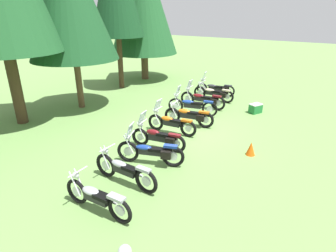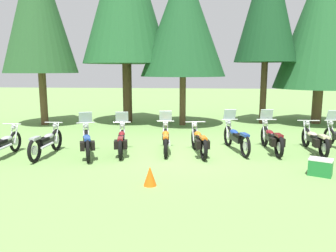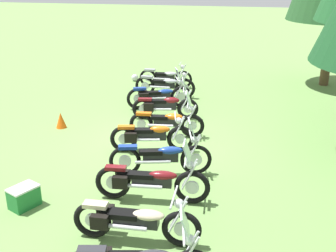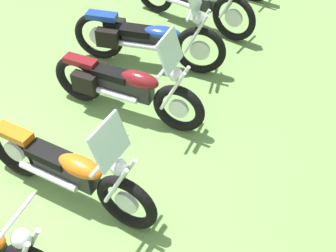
{
  "view_description": "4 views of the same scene",
  "coord_description": "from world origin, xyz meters",
  "px_view_note": "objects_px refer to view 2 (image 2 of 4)",
  "views": [
    {
      "loc": [
        -9.53,
        -5.59,
        4.73
      ],
      "look_at": [
        -1.05,
        -0.07,
        0.53
      ],
      "focal_mm": 30.14,
      "sensor_mm": 36.0,
      "label": 1
    },
    {
      "loc": [
        0.52,
        -10.88,
        2.78
      ],
      "look_at": [
        -0.48,
        0.3,
        0.88
      ],
      "focal_mm": 35.42,
      "sensor_mm": 36.0,
      "label": 2
    },
    {
      "loc": [
        10.8,
        2.38,
        4.77
      ],
      "look_at": [
        0.84,
        0.4,
        0.86
      ],
      "focal_mm": 45.78,
      "sensor_mm": 36.0,
      "label": 3
    },
    {
      "loc": [
        1.47,
        2.75,
        4.09
      ],
      "look_at": [
        -1.5,
        0.72,
        0.67
      ],
      "focal_mm": 49.11,
      "sensor_mm": 36.0,
      "label": 4
    }
  ],
  "objects_px": {
    "motorcycle_4": "(166,139)",
    "pine_tree_4": "(324,18)",
    "motorcycle_1": "(46,142)",
    "motorcycle_5": "(199,141)",
    "motorcycle_8": "(315,140)",
    "pine_tree_2": "(183,19)",
    "traffic_cone": "(150,176)",
    "picnic_cooler": "(320,167)",
    "pine_tree_0": "(38,6)",
    "motorcycle_7": "(272,138)",
    "motorcycle_2": "(87,142)",
    "pine_tree_3": "(268,0)",
    "motorcycle_6": "(236,137)",
    "motorcycle_0": "(4,144)",
    "motorcycle_3": "(122,141)"
  },
  "relations": [
    {
      "from": "motorcycle_5",
      "to": "pine_tree_3",
      "type": "bearing_deg",
      "value": -37.43
    },
    {
      "from": "motorcycle_0",
      "to": "motorcycle_6",
      "type": "xyz_separation_m",
      "value": [
        7.53,
        1.44,
        0.05
      ]
    },
    {
      "from": "motorcycle_8",
      "to": "motorcycle_0",
      "type": "bearing_deg",
      "value": 96.78
    },
    {
      "from": "motorcycle_0",
      "to": "picnic_cooler",
      "type": "bearing_deg",
      "value": -98.15
    },
    {
      "from": "pine_tree_2",
      "to": "traffic_cone",
      "type": "xyz_separation_m",
      "value": [
        -0.37,
        -9.08,
        -4.99
      ]
    },
    {
      "from": "motorcycle_3",
      "to": "pine_tree_2",
      "type": "xyz_separation_m",
      "value": [
        1.75,
        6.12,
        4.78
      ]
    },
    {
      "from": "traffic_cone",
      "to": "motorcycle_8",
      "type": "bearing_deg",
      "value": 36.1
    },
    {
      "from": "motorcycle_0",
      "to": "pine_tree_0",
      "type": "xyz_separation_m",
      "value": [
        -1.64,
        6.34,
        5.42
      ]
    },
    {
      "from": "motorcycle_2",
      "to": "pine_tree_4",
      "type": "distance_m",
      "value": 13.38
    },
    {
      "from": "motorcycle_5",
      "to": "pine_tree_2",
      "type": "relative_size",
      "value": 0.28
    },
    {
      "from": "pine_tree_4",
      "to": "traffic_cone",
      "type": "bearing_deg",
      "value": -125.72
    },
    {
      "from": "motorcycle_5",
      "to": "pine_tree_3",
      "type": "distance_m",
      "value": 9.58
    },
    {
      "from": "motorcycle_1",
      "to": "pine_tree_4",
      "type": "distance_m",
      "value": 14.42
    },
    {
      "from": "motorcycle_4",
      "to": "picnic_cooler",
      "type": "bearing_deg",
      "value": -122.19
    },
    {
      "from": "motorcycle_7",
      "to": "pine_tree_3",
      "type": "xyz_separation_m",
      "value": [
        0.86,
        6.3,
        5.74
      ]
    },
    {
      "from": "motorcycle_7",
      "to": "motorcycle_8",
      "type": "relative_size",
      "value": 1.04
    },
    {
      "from": "motorcycle_8",
      "to": "pine_tree_2",
      "type": "height_order",
      "value": "pine_tree_2"
    },
    {
      "from": "motorcycle_8",
      "to": "pine_tree_4",
      "type": "height_order",
      "value": "pine_tree_4"
    },
    {
      "from": "pine_tree_0",
      "to": "motorcycle_1",
      "type": "bearing_deg",
      "value": -64.18
    },
    {
      "from": "motorcycle_8",
      "to": "pine_tree_0",
      "type": "xyz_separation_m",
      "value": [
        -11.83,
        4.87,
        5.42
      ]
    },
    {
      "from": "pine_tree_0",
      "to": "traffic_cone",
      "type": "bearing_deg",
      "value": -52.01
    },
    {
      "from": "traffic_cone",
      "to": "motorcycle_2",
      "type": "bearing_deg",
      "value": 133.63
    },
    {
      "from": "motorcycle_4",
      "to": "motorcycle_3",
      "type": "bearing_deg",
      "value": 99.38
    },
    {
      "from": "motorcycle_0",
      "to": "motorcycle_5",
      "type": "xyz_separation_m",
      "value": [
        6.27,
        0.86,
        0.01
      ]
    },
    {
      "from": "motorcycle_2",
      "to": "motorcycle_5",
      "type": "relative_size",
      "value": 0.98
    },
    {
      "from": "motorcycle_4",
      "to": "pine_tree_4",
      "type": "xyz_separation_m",
      "value": [
        7.31,
        6.9,
        4.9
      ]
    },
    {
      "from": "motorcycle_6",
      "to": "picnic_cooler",
      "type": "distance_m",
      "value": 3.19
    },
    {
      "from": "motorcycle_3",
      "to": "motorcycle_5",
      "type": "distance_m",
      "value": 2.58
    },
    {
      "from": "motorcycle_2",
      "to": "traffic_cone",
      "type": "distance_m",
      "value": 3.51
    },
    {
      "from": "motorcycle_7",
      "to": "pine_tree_0",
      "type": "xyz_separation_m",
      "value": [
        -10.38,
        4.9,
        5.39
      ]
    },
    {
      "from": "traffic_cone",
      "to": "pine_tree_0",
      "type": "bearing_deg",
      "value": 127.99
    },
    {
      "from": "motorcycle_4",
      "to": "pine_tree_2",
      "type": "relative_size",
      "value": 0.27
    },
    {
      "from": "motorcycle_2",
      "to": "motorcycle_8",
      "type": "bearing_deg",
      "value": -101.3
    },
    {
      "from": "motorcycle_6",
      "to": "pine_tree_4",
      "type": "height_order",
      "value": "pine_tree_4"
    },
    {
      "from": "motorcycle_4",
      "to": "pine_tree_4",
      "type": "distance_m",
      "value": 11.18
    },
    {
      "from": "motorcycle_5",
      "to": "motorcycle_8",
      "type": "distance_m",
      "value": 3.97
    },
    {
      "from": "motorcycle_6",
      "to": "pine_tree_3",
      "type": "distance_m",
      "value": 8.77
    },
    {
      "from": "motorcycle_2",
      "to": "motorcycle_5",
      "type": "bearing_deg",
      "value": -101.27
    },
    {
      "from": "motorcycle_8",
      "to": "pine_tree_4",
      "type": "xyz_separation_m",
      "value": [
        2.25,
        6.52,
        4.91
      ]
    },
    {
      "from": "motorcycle_7",
      "to": "motorcycle_8",
      "type": "distance_m",
      "value": 1.45
    },
    {
      "from": "motorcycle_1",
      "to": "motorcycle_4",
      "type": "distance_m",
      "value": 3.92
    },
    {
      "from": "motorcycle_7",
      "to": "pine_tree_0",
      "type": "relative_size",
      "value": 0.27
    },
    {
      "from": "motorcycle_4",
      "to": "motorcycle_1",
      "type": "bearing_deg",
      "value": 96.86
    },
    {
      "from": "motorcycle_6",
      "to": "motorcycle_8",
      "type": "height_order",
      "value": "motorcycle_6"
    },
    {
      "from": "motorcycle_5",
      "to": "motorcycle_6",
      "type": "distance_m",
      "value": 1.39
    },
    {
      "from": "motorcycle_2",
      "to": "motorcycle_4",
      "type": "distance_m",
      "value": 2.61
    },
    {
      "from": "motorcycle_4",
      "to": "pine_tree_4",
      "type": "relative_size",
      "value": 0.25
    },
    {
      "from": "motorcycle_5",
      "to": "picnic_cooler",
      "type": "xyz_separation_m",
      "value": [
        3.22,
        -1.93,
        -0.22
      ]
    },
    {
      "from": "pine_tree_2",
      "to": "motorcycle_8",
      "type": "bearing_deg",
      "value": -48.46
    },
    {
      "from": "motorcycle_0",
      "to": "pine_tree_4",
      "type": "bearing_deg",
      "value": -58.99
    }
  ]
}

